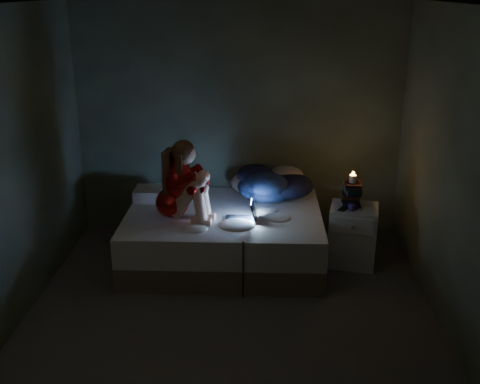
{
  "coord_description": "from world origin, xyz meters",
  "views": [
    {
      "loc": [
        0.24,
        -4.31,
        2.73
      ],
      "look_at": [
        0.05,
        1.0,
        0.8
      ],
      "focal_mm": 42.68,
      "sensor_mm": 36.0,
      "label": 1
    }
  ],
  "objects_px": {
    "woman": "(172,180)",
    "bed": "(224,236)",
    "laptop": "(240,210)",
    "nightstand": "(353,235)",
    "phone": "(345,210)",
    "candle": "(353,178)"
  },
  "relations": [
    {
      "from": "laptop",
      "to": "candle",
      "type": "xyz_separation_m",
      "value": [
        1.12,
        0.25,
        0.27
      ]
    },
    {
      "from": "laptop",
      "to": "nightstand",
      "type": "relative_size",
      "value": 0.49
    },
    {
      "from": "laptop",
      "to": "nightstand",
      "type": "distance_m",
      "value": 1.21
    },
    {
      "from": "bed",
      "to": "laptop",
      "type": "xyz_separation_m",
      "value": [
        0.18,
        -0.22,
        0.38
      ]
    },
    {
      "from": "nightstand",
      "to": "laptop",
      "type": "bearing_deg",
      "value": -158.91
    },
    {
      "from": "woman",
      "to": "bed",
      "type": "bearing_deg",
      "value": 31.21
    },
    {
      "from": "bed",
      "to": "laptop",
      "type": "distance_m",
      "value": 0.47
    },
    {
      "from": "phone",
      "to": "woman",
      "type": "bearing_deg",
      "value": -156.59
    },
    {
      "from": "laptop",
      "to": "nightstand",
      "type": "bearing_deg",
      "value": 11.29
    },
    {
      "from": "woman",
      "to": "laptop",
      "type": "distance_m",
      "value": 0.73
    },
    {
      "from": "candle",
      "to": "bed",
      "type": "bearing_deg",
      "value": -178.78
    },
    {
      "from": "candle",
      "to": "nightstand",
      "type": "bearing_deg",
      "value": -56.1
    },
    {
      "from": "laptop",
      "to": "woman",
      "type": "bearing_deg",
      "value": 179.95
    },
    {
      "from": "woman",
      "to": "nightstand",
      "type": "distance_m",
      "value": 1.94
    },
    {
      "from": "woman",
      "to": "candle",
      "type": "bearing_deg",
      "value": 16.27
    },
    {
      "from": "bed",
      "to": "laptop",
      "type": "bearing_deg",
      "value": -51.03
    },
    {
      "from": "bed",
      "to": "nightstand",
      "type": "relative_size",
      "value": 3.16
    },
    {
      "from": "woman",
      "to": "candle",
      "type": "relative_size",
      "value": 10.23
    },
    {
      "from": "woman",
      "to": "phone",
      "type": "distance_m",
      "value": 1.74
    },
    {
      "from": "bed",
      "to": "phone",
      "type": "height_order",
      "value": "phone"
    },
    {
      "from": "laptop",
      "to": "phone",
      "type": "relative_size",
      "value": 2.18
    },
    {
      "from": "woman",
      "to": "candle",
      "type": "distance_m",
      "value": 1.8
    }
  ]
}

